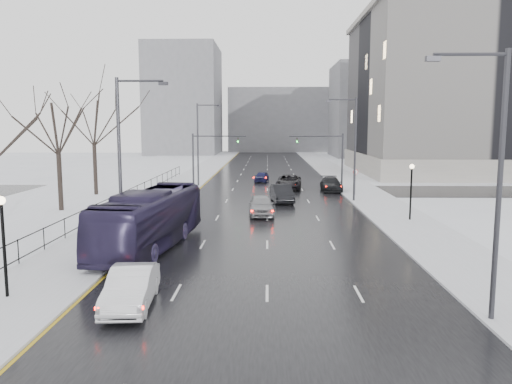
# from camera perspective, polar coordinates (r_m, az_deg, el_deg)

# --- Properties ---
(road) EXTENTS (16.00, 150.00, 0.04)m
(road) POSITION_cam_1_polar(r_m,az_deg,el_deg) (68.47, 1.31, 1.42)
(road) COLOR black
(road) RESTS_ON ground
(cross_road) EXTENTS (130.00, 10.00, 0.04)m
(cross_road) POSITION_cam_1_polar(r_m,az_deg,el_deg) (56.56, 1.31, 0.13)
(cross_road) COLOR black
(cross_road) RESTS_ON ground
(sidewalk_left) EXTENTS (5.00, 150.00, 0.16)m
(sidewalk_left) POSITION_cam_1_polar(r_m,az_deg,el_deg) (69.27, -7.41, 1.48)
(sidewalk_left) COLOR silver
(sidewalk_left) RESTS_ON ground
(sidewalk_right) EXTENTS (5.00, 150.00, 0.16)m
(sidewalk_right) POSITION_cam_1_polar(r_m,az_deg,el_deg) (69.27, 10.03, 1.43)
(sidewalk_right) COLOR silver
(sidewalk_right) RESTS_ON ground
(park_strip) EXTENTS (14.00, 150.00, 0.12)m
(park_strip) POSITION_cam_1_polar(r_m,az_deg,el_deg) (71.33, -14.98, 1.45)
(park_strip) COLOR white
(park_strip) RESTS_ON ground
(tree_park_d) EXTENTS (8.75, 8.75, 12.50)m
(tree_park_d) POSITION_cam_1_polar(r_m,az_deg,el_deg) (46.27, -21.34, -2.07)
(tree_park_d) COLOR black
(tree_park_d) RESTS_ON ground
(tree_park_e) EXTENTS (9.45, 9.45, 13.50)m
(tree_park_e) POSITION_cam_1_polar(r_m,az_deg,el_deg) (55.65, -17.78, -0.37)
(tree_park_e) COLOR black
(tree_park_e) RESTS_ON ground
(iron_fence) EXTENTS (0.06, 70.00, 1.30)m
(iron_fence) POSITION_cam_1_polar(r_m,az_deg,el_deg) (40.75, -17.31, -1.84)
(iron_fence) COLOR black
(iron_fence) RESTS_ON sidewalk_left
(streetlight_r_near) EXTENTS (2.95, 0.25, 10.00)m
(streetlight_r_near) POSITION_cam_1_polar(r_m,az_deg,el_deg) (19.92, 25.54, 1.94)
(streetlight_r_near) COLOR #2D2D33
(streetlight_r_near) RESTS_ON ground
(streetlight_r_mid) EXTENTS (2.95, 0.25, 10.00)m
(streetlight_r_mid) POSITION_cam_1_polar(r_m,az_deg,el_deg) (48.80, 11.00, 5.42)
(streetlight_r_mid) COLOR #2D2D33
(streetlight_r_mid) RESTS_ON ground
(streetlight_l_near) EXTENTS (2.95, 0.25, 10.00)m
(streetlight_l_near) POSITION_cam_1_polar(r_m,az_deg,el_deg) (29.30, -14.91, 3.98)
(streetlight_l_near) COLOR #2D2D33
(streetlight_l_near) RESTS_ON ground
(streetlight_l_far) EXTENTS (2.95, 0.25, 10.00)m
(streetlight_l_far) POSITION_cam_1_polar(r_m,az_deg,el_deg) (60.66, -6.45, 5.89)
(streetlight_l_far) COLOR #2D2D33
(streetlight_l_far) RESTS_ON ground
(lamppost_l) EXTENTS (0.36, 0.36, 4.28)m
(lamppost_l) POSITION_cam_1_polar(r_m,az_deg,el_deg) (23.31, -26.94, -4.07)
(lamppost_l) COLOR black
(lamppost_l) RESTS_ON sidewalk_left
(lamppost_r_mid) EXTENTS (0.36, 0.36, 4.28)m
(lamppost_r_mid) POSITION_cam_1_polar(r_m,az_deg,el_deg) (39.88, 17.32, 0.91)
(lamppost_r_mid) COLOR black
(lamppost_r_mid) RESTS_ON sidewalk_right
(mast_signal_right) EXTENTS (6.10, 0.33, 6.50)m
(mast_signal_right) POSITION_cam_1_polar(r_m,az_deg,el_deg) (56.65, 8.77, 4.21)
(mast_signal_right) COLOR #2D2D33
(mast_signal_right) RESTS_ON ground
(mast_signal_left) EXTENTS (6.10, 0.33, 6.50)m
(mast_signal_left) POSITION_cam_1_polar(r_m,az_deg,el_deg) (56.65, -6.13, 4.25)
(mast_signal_left) COLOR #2D2D33
(mast_signal_left) RESTS_ON ground
(no_uturn_sign) EXTENTS (0.60, 0.06, 2.70)m
(no_uturn_sign) POSITION_cam_1_polar(r_m,az_deg,el_deg) (53.13, 11.29, 1.98)
(no_uturn_sign) COLOR #2D2D33
(no_uturn_sign) RESTS_ON sidewalk_right
(civic_building) EXTENTS (41.00, 31.00, 24.80)m
(civic_building) POSITION_cam_1_polar(r_m,az_deg,el_deg) (87.49, 25.26, 9.38)
(civic_building) COLOR gray
(civic_building) RESTS_ON ground
(bldg_far_right) EXTENTS (24.00, 20.00, 22.00)m
(bldg_far_right) POSITION_cam_1_polar(r_m,az_deg,el_deg) (126.28, 14.31, 8.98)
(bldg_far_right) COLOR slate
(bldg_far_right) RESTS_ON ground
(bldg_far_left) EXTENTS (18.00, 22.00, 28.00)m
(bldg_far_left) POSITION_cam_1_polar(r_m,az_deg,el_deg) (135.06, -8.19, 10.30)
(bldg_far_left) COLOR slate
(bldg_far_left) RESTS_ON ground
(bldg_far_center) EXTENTS (30.00, 18.00, 18.00)m
(bldg_far_center) POSITION_cam_1_polar(r_m,az_deg,el_deg) (148.15, 2.89, 8.18)
(bldg_far_center) COLOR slate
(bldg_far_center) RESTS_ON ground
(sedan_left_near) EXTENTS (2.03, 4.91, 1.58)m
(sedan_left_near) POSITION_cam_1_polar(r_m,az_deg,el_deg) (21.14, -14.08, -10.53)
(sedan_left_near) COLOR white
(sedan_left_near) RESTS_ON road
(bus) EXTENTS (4.40, 12.78, 3.49)m
(bus) POSITION_cam_1_polar(r_m,az_deg,el_deg) (30.53, -11.97, -3.05)
(bus) COLOR #27203F
(bus) RESTS_ON road
(sedan_center_near) EXTENTS (2.22, 5.05, 1.69)m
(sedan_center_near) POSITION_cam_1_polar(r_m,az_deg,el_deg) (40.91, 0.60, -1.49)
(sedan_center_near) COLOR gray
(sedan_center_near) RESTS_ON road
(sedan_right_near) EXTENTS (2.39, 5.30, 1.69)m
(sedan_right_near) POSITION_cam_1_polar(r_m,az_deg,el_deg) (47.96, 2.97, -0.17)
(sedan_right_near) COLOR black
(sedan_right_near) RESTS_ON road
(sedan_right_cross) EXTENTS (3.31, 6.22, 1.66)m
(sedan_right_cross) POSITION_cam_1_polar(r_m,az_deg,el_deg) (58.12, 3.77, 1.16)
(sedan_right_cross) COLOR black
(sedan_right_cross) RESTS_ON road
(sedan_right_far) EXTENTS (2.17, 5.32, 1.54)m
(sedan_right_far) POSITION_cam_1_polar(r_m,az_deg,el_deg) (56.87, 8.58, 0.89)
(sedan_right_far) COLOR black
(sedan_right_far) RESTS_ON road
(sedan_center_far) EXTENTS (2.07, 4.13, 1.35)m
(sedan_center_far) POSITION_cam_1_polar(r_m,az_deg,el_deg) (65.53, 0.66, 1.76)
(sedan_center_far) COLOR #161843
(sedan_center_far) RESTS_ON road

